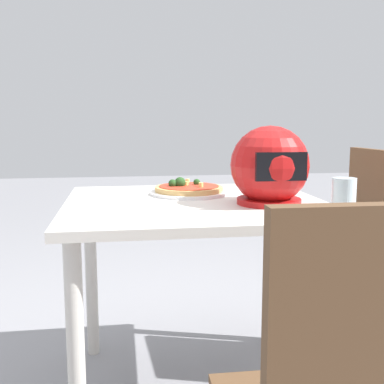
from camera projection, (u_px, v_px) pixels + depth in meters
dining_table at (195, 228)px, 1.70m from camera, size 0.91×0.84×0.73m
pizza_plate at (189, 193)px, 1.83m from camera, size 0.30×0.30×0.01m
pizza at (188, 188)px, 1.83m from camera, size 0.26×0.26×0.05m
motorcycle_helmet at (270, 167)px, 1.60m from camera, size 0.27×0.27×0.27m
drinking_glass at (344, 198)px, 1.39m from camera, size 0.07×0.07×0.12m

